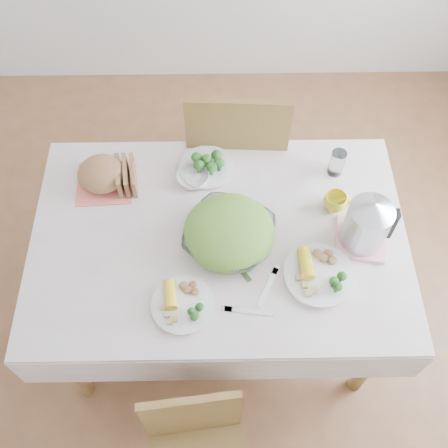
{
  "coord_description": "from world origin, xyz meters",
  "views": [
    {
      "loc": [
        0.0,
        -1.08,
        2.55
      ],
      "look_at": [
        0.02,
        0.02,
        0.82
      ],
      "focal_mm": 42.0,
      "sensor_mm": 36.0,
      "label": 1
    }
  ],
  "objects_px": {
    "chair_far": "(237,153)",
    "electric_kettle": "(367,224)",
    "dining_table": "(220,279)",
    "dinner_plate_left": "(183,305)",
    "yellow_mug": "(335,202)",
    "salad_bowl": "(229,235)",
    "dinner_plate_right": "(319,275)"
  },
  "relations": [
    {
      "from": "chair_far",
      "to": "electric_kettle",
      "type": "xyz_separation_m",
      "value": [
        0.46,
        -0.7,
        0.42
      ]
    },
    {
      "from": "dining_table",
      "to": "chair_far",
      "type": "xyz_separation_m",
      "value": [
        0.1,
        0.68,
        0.09
      ]
    },
    {
      "from": "dining_table",
      "to": "electric_kettle",
      "type": "distance_m",
      "value": 0.76
    },
    {
      "from": "dining_table",
      "to": "dinner_plate_left",
      "type": "distance_m",
      "value": 0.52
    },
    {
      "from": "dinner_plate_left",
      "to": "yellow_mug",
      "type": "height_order",
      "value": "yellow_mug"
    },
    {
      "from": "salad_bowl",
      "to": "dinner_plate_right",
      "type": "xyz_separation_m",
      "value": [
        0.34,
        -0.16,
        -0.03
      ]
    },
    {
      "from": "chair_far",
      "to": "dinner_plate_right",
      "type": "xyz_separation_m",
      "value": [
        0.28,
        -0.86,
        0.31
      ]
    },
    {
      "from": "electric_kettle",
      "to": "salad_bowl",
      "type": "bearing_deg",
      "value": 166.76
    },
    {
      "from": "chair_far",
      "to": "dinner_plate_left",
      "type": "xyz_separation_m",
      "value": [
        -0.23,
        -0.98,
        0.31
      ]
    },
    {
      "from": "chair_far",
      "to": "yellow_mug",
      "type": "bearing_deg",
      "value": 127.84
    },
    {
      "from": "chair_far",
      "to": "salad_bowl",
      "type": "height_order",
      "value": "chair_far"
    },
    {
      "from": "salad_bowl",
      "to": "yellow_mug",
      "type": "distance_m",
      "value": 0.46
    },
    {
      "from": "dinner_plate_left",
      "to": "salad_bowl",
      "type": "bearing_deg",
      "value": 57.81
    },
    {
      "from": "yellow_mug",
      "to": "electric_kettle",
      "type": "distance_m",
      "value": 0.2
    },
    {
      "from": "dining_table",
      "to": "yellow_mug",
      "type": "bearing_deg",
      "value": 15.58
    },
    {
      "from": "dinner_plate_right",
      "to": "electric_kettle",
      "type": "relative_size",
      "value": 1.14
    },
    {
      "from": "dinner_plate_left",
      "to": "dining_table",
      "type": "bearing_deg",
      "value": 65.64
    },
    {
      "from": "dining_table",
      "to": "dinner_plate_left",
      "type": "xyz_separation_m",
      "value": [
        -0.14,
        -0.3,
        0.4
      ]
    },
    {
      "from": "dining_table",
      "to": "dinner_plate_right",
      "type": "distance_m",
      "value": 0.58
    },
    {
      "from": "yellow_mug",
      "to": "dinner_plate_right",
      "type": "bearing_deg",
      "value": -106.98
    },
    {
      "from": "dinner_plate_right",
      "to": "yellow_mug",
      "type": "relative_size",
      "value": 2.87
    },
    {
      "from": "salad_bowl",
      "to": "dinner_plate_right",
      "type": "relative_size",
      "value": 1.22
    },
    {
      "from": "salad_bowl",
      "to": "chair_far",
      "type": "bearing_deg",
      "value": 85.33
    },
    {
      "from": "salad_bowl",
      "to": "dinner_plate_right",
      "type": "height_order",
      "value": "salad_bowl"
    },
    {
      "from": "chair_far",
      "to": "dining_table",
      "type": "bearing_deg",
      "value": 85.01
    },
    {
      "from": "chair_far",
      "to": "dinner_plate_right",
      "type": "distance_m",
      "value": 0.96
    },
    {
      "from": "dinner_plate_left",
      "to": "dinner_plate_right",
      "type": "bearing_deg",
      "value": 12.54
    },
    {
      "from": "dinner_plate_left",
      "to": "yellow_mug",
      "type": "bearing_deg",
      "value": 35.27
    },
    {
      "from": "dinner_plate_right",
      "to": "salad_bowl",
      "type": "bearing_deg",
      "value": 154.26
    },
    {
      "from": "dining_table",
      "to": "dinner_plate_right",
      "type": "bearing_deg",
      "value": -26.07
    },
    {
      "from": "dining_table",
      "to": "salad_bowl",
      "type": "relative_size",
      "value": 4.19
    },
    {
      "from": "dinner_plate_left",
      "to": "dinner_plate_right",
      "type": "height_order",
      "value": "dinner_plate_right"
    }
  ]
}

